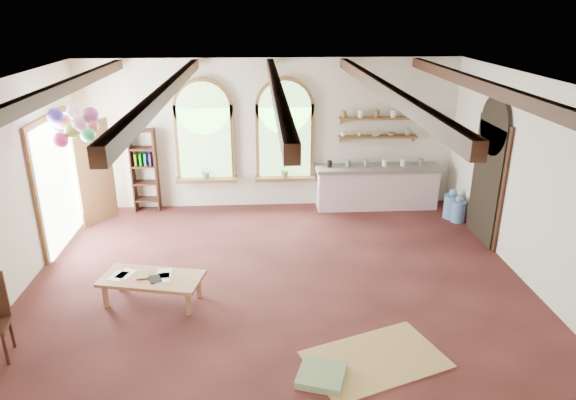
{
  "coord_description": "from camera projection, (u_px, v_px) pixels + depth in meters",
  "views": [
    {
      "loc": [
        -0.26,
        -7.27,
        4.2
      ],
      "look_at": [
        0.2,
        0.6,
        1.2
      ],
      "focal_mm": 32.0,
      "sensor_mm": 36.0,
      "label": 1
    }
  ],
  "objects": [
    {
      "name": "floor",
      "position": [
        278.0,
        283.0,
        8.29
      ],
      "size": [
        8.0,
        8.0,
        0.0
      ],
      "primitive_type": "plane",
      "color": "#582424",
      "rests_on": "ground"
    },
    {
      "name": "ceiling_beams",
      "position": [
        276.0,
        89.0,
        7.18
      ],
      "size": [
        6.2,
        6.8,
        0.18
      ],
      "primitive_type": null,
      "color": "#321B0F",
      "rests_on": "ceiling"
    },
    {
      "name": "window_left",
      "position": [
        205.0,
        135.0,
        10.83
      ],
      "size": [
        1.3,
        0.28,
        2.2
      ],
      "color": "olive",
      "rests_on": "floor"
    },
    {
      "name": "window_right",
      "position": [
        285.0,
        134.0,
        10.92
      ],
      "size": [
        1.3,
        0.28,
        2.2
      ],
      "color": "olive",
      "rests_on": "floor"
    },
    {
      "name": "left_doorway",
      "position": [
        57.0,
        184.0,
        9.34
      ],
      "size": [
        0.1,
        1.9,
        2.5
      ],
      "primitive_type": "cube",
      "color": "olive",
      "rests_on": "floor"
    },
    {
      "name": "right_doorway",
      "position": [
        487.0,
        183.0,
        9.51
      ],
      "size": [
        0.1,
        1.3,
        2.4
      ],
      "primitive_type": "cube",
      "color": "black",
      "rests_on": "floor"
    },
    {
      "name": "kitchen_counter",
      "position": [
        377.0,
        187.0,
        11.23
      ],
      "size": [
        2.68,
        0.62,
        0.94
      ],
      "color": "beige",
      "rests_on": "floor"
    },
    {
      "name": "wall_shelf_lower",
      "position": [
        378.0,
        137.0,
        11.02
      ],
      "size": [
        1.7,
        0.24,
        0.04
      ],
      "primitive_type": "cube",
      "color": "olive",
      "rests_on": "wall_back"
    },
    {
      "name": "wall_shelf_upper",
      "position": [
        379.0,
        118.0,
        10.87
      ],
      "size": [
        1.7,
        0.24,
        0.04
      ],
      "primitive_type": "cube",
      "color": "olive",
      "rests_on": "wall_back"
    },
    {
      "name": "wall_clock",
      "position": [
        435.0,
        119.0,
        11.03
      ],
      "size": [
        0.32,
        0.04,
        0.32
      ],
      "primitive_type": "cylinder",
      "rotation": [
        1.57,
        0.0,
        0.0
      ],
      "color": "black",
      "rests_on": "wall_back"
    },
    {
      "name": "bookshelf",
      "position": [
        145.0,
        171.0,
        10.92
      ],
      "size": [
        0.53,
        0.32,
        1.8
      ],
      "color": "#321B0F",
      "rests_on": "floor"
    },
    {
      "name": "coffee_table",
      "position": [
        152.0,
        280.0,
        7.62
      ],
      "size": [
        1.59,
        0.98,
        0.42
      ],
      "color": "#AC734E",
      "rests_on": "floor"
    },
    {
      "name": "floor_mat",
      "position": [
        375.0,
        359.0,
        6.48
      ],
      "size": [
        1.96,
        1.57,
        0.02
      ],
      "primitive_type": "cube",
      "rotation": [
        0.0,
        0.0,
        0.35
      ],
      "color": "tan",
      "rests_on": "floor"
    },
    {
      "name": "floor_cushion",
      "position": [
        321.0,
        375.0,
        6.15
      ],
      "size": [
        0.69,
        0.69,
        0.09
      ],
      "primitive_type": "cube",
      "rotation": [
        0.0,
        0.0,
        -0.32
      ],
      "color": "gray",
      "rests_on": "floor"
    },
    {
      "name": "water_jug_a",
      "position": [
        452.0,
        205.0,
        10.73
      ],
      "size": [
        0.33,
        0.33,
        0.64
      ],
      "color": "#557EB7",
      "rests_on": "floor"
    },
    {
      "name": "water_jug_b",
      "position": [
        458.0,
        210.0,
        10.56
      ],
      "size": [
        0.29,
        0.29,
        0.56
      ],
      "color": "#557EB7",
      "rests_on": "floor"
    },
    {
      "name": "balloon_cluster",
      "position": [
        74.0,
        124.0,
        8.48
      ],
      "size": [
        0.93,
        0.93,
        1.16
      ],
      "color": "white",
      "rests_on": "floor"
    },
    {
      "name": "table_book",
      "position": [
        136.0,
        276.0,
        7.62
      ],
      "size": [
        0.22,
        0.28,
        0.02
      ],
      "primitive_type": "imported",
      "rotation": [
        0.0,
        0.0,
        0.16
      ],
      "color": "olive",
      "rests_on": "coffee_table"
    },
    {
      "name": "tablet",
      "position": [
        155.0,
        279.0,
        7.54
      ],
      "size": [
        0.24,
        0.28,
        0.01
      ],
      "primitive_type": "cube",
      "rotation": [
        0.0,
        0.0,
        0.38
      ],
      "color": "black",
      "rests_on": "coffee_table"
    },
    {
      "name": "potted_plant_left",
      "position": [
        206.0,
        172.0,
        11.01
      ],
      "size": [
        0.27,
        0.23,
        0.3
      ],
      "primitive_type": "imported",
      "color": "#598C4C",
      "rests_on": "window_left"
    },
    {
      "name": "potted_plant_right",
      "position": [
        285.0,
        170.0,
        11.1
      ],
      "size": [
        0.27,
        0.23,
        0.3
      ],
      "primitive_type": "imported",
      "color": "#598C4C",
      "rests_on": "window_right"
    },
    {
      "name": "shelf_cup_a",
      "position": [
        343.0,
        134.0,
        10.95
      ],
      "size": [
        0.12,
        0.1,
        0.1
      ],
      "primitive_type": "imported",
      "color": "white",
      "rests_on": "wall_shelf_lower"
    },
    {
      "name": "shelf_cup_b",
      "position": [
        359.0,
        134.0,
        10.97
      ],
      "size": [
        0.1,
        0.1,
        0.09
      ],
      "primitive_type": "imported",
      "color": "beige",
      "rests_on": "wall_shelf_lower"
    },
    {
      "name": "shelf_bowl_a",
      "position": [
        376.0,
        135.0,
        11.0
      ],
      "size": [
        0.22,
        0.22,
        0.05
      ],
      "primitive_type": "imported",
      "color": "beige",
      "rests_on": "wall_shelf_lower"
    },
    {
      "name": "shelf_bowl_b",
      "position": [
        392.0,
        134.0,
        11.01
      ],
      "size": [
        0.2,
        0.2,
        0.06
      ],
      "primitive_type": "imported",
      "color": "#8C664C",
      "rests_on": "wall_shelf_lower"
    },
    {
      "name": "shelf_vase",
      "position": [
        408.0,
        131.0,
        11.01
      ],
      "size": [
        0.18,
        0.18,
        0.19
      ],
      "primitive_type": "imported",
      "color": "slate",
      "rests_on": "wall_shelf_lower"
    }
  ]
}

